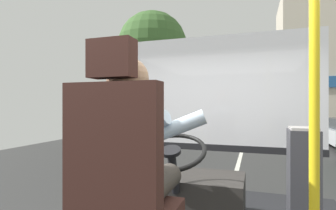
% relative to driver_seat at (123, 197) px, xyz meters
% --- Properties ---
extents(ground, '(18.00, 44.00, 0.06)m').
position_rel_driver_seat_xyz_m(ground, '(0.18, 9.36, -1.35)').
color(ground, '#2F2F2F').
extents(driver_seat, '(0.48, 0.48, 1.37)m').
position_rel_driver_seat_xyz_m(driver_seat, '(0.00, 0.00, 0.00)').
color(driver_seat, black).
rests_on(driver_seat, bus_floor).
extents(bus_driver, '(0.75, 0.60, 0.80)m').
position_rel_driver_seat_xyz_m(bus_driver, '(0.00, 0.12, 0.20)').
color(bus_driver, '#332D28').
rests_on(bus_driver, driver_seat).
extents(steering_console, '(1.10, 0.97, 0.81)m').
position_rel_driver_seat_xyz_m(steering_console, '(0.00, 1.20, -0.37)').
color(steering_console, '#282623').
rests_on(steering_console, bus_floor).
extents(handrail_pole, '(0.04, 0.04, 2.11)m').
position_rel_driver_seat_xyz_m(handrail_pole, '(0.89, 0.14, 0.46)').
color(handrail_pole, yellow).
rests_on(handrail_pole, bus_floor).
extents(fare_box, '(0.22, 0.26, 0.88)m').
position_rel_driver_seat_xyz_m(fare_box, '(1.00, 1.12, -0.16)').
color(fare_box, '#333338').
rests_on(fare_box, bus_floor).
extents(windshield_panel, '(2.50, 0.08, 1.48)m').
position_rel_driver_seat_xyz_m(windshield_panel, '(0.18, 2.18, 0.45)').
color(windshield_panel, silver).
extents(street_tree, '(3.30, 3.30, 6.24)m').
position_rel_driver_seat_xyz_m(street_tree, '(-4.01, 10.40, 3.26)').
color(street_tree, '#4C3828').
rests_on(street_tree, ground).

